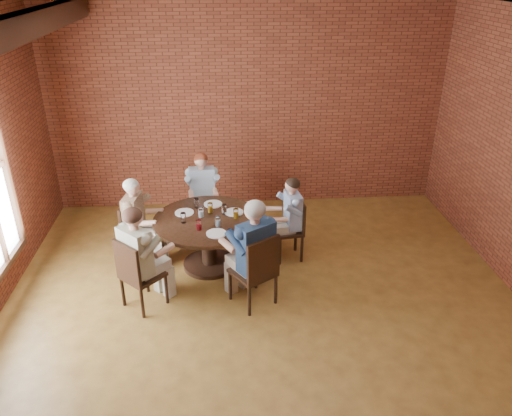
{
  "coord_description": "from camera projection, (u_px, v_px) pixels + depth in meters",
  "views": [
    {
      "loc": [
        -0.51,
        -4.55,
        3.86
      ],
      "look_at": [
        -0.06,
        1.0,
        1.1
      ],
      "focal_mm": 35.0,
      "sensor_mm": 36.0,
      "label": 1
    }
  ],
  "objects": [
    {
      "name": "diner_d",
      "position": [
        141.0,
        258.0,
        5.96
      ],
      "size": [
        0.85,
        0.85,
        1.35
      ],
      "primitive_type": null,
      "rotation": [
        0.0,
        0.0,
        2.37
      ],
      "color": "#B7A08F",
      "rests_on": "floor"
    },
    {
      "name": "diner_a",
      "position": [
        289.0,
        219.0,
        6.98
      ],
      "size": [
        0.63,
        0.54,
        1.23
      ],
      "primitive_type": null,
      "rotation": [
        0.0,
        0.0,
        -1.44
      ],
      "color": "#395894",
      "rests_on": "floor"
    },
    {
      "name": "smartphone",
      "position": [
        229.0,
        232.0,
        6.38
      ],
      "size": [
        0.11,
        0.16,
        0.01
      ],
      "primitive_type": "cube",
      "rotation": [
        0.0,
        0.0,
        -0.28
      ],
      "color": "black",
      "rests_on": "dining_table"
    },
    {
      "name": "dining_table",
      "position": [
        208.0,
        233.0,
        6.81
      ],
      "size": [
        1.48,
        1.48,
        0.75
      ],
      "color": "black",
      "rests_on": "floor"
    },
    {
      "name": "glass_f",
      "position": [
        199.0,
        225.0,
        6.4
      ],
      "size": [
        0.07,
        0.07,
        0.14
      ],
      "primitive_type": "cylinder",
      "color": "white",
      "rests_on": "dining_table"
    },
    {
      "name": "diner_c",
      "position": [
        138.0,
        223.0,
        6.85
      ],
      "size": [
        0.69,
        0.6,
        1.28
      ],
      "primitive_type": null,
      "rotation": [
        0.0,
        0.0,
        1.39
      ],
      "color": "brown",
      "rests_on": "floor"
    },
    {
      "name": "glass_c",
      "position": [
        197.0,
        203.0,
        6.98
      ],
      "size": [
        0.07,
        0.07,
        0.14
      ],
      "primitive_type": "cylinder",
      "color": "white",
      "rests_on": "dining_table"
    },
    {
      "name": "glass_b",
      "position": [
        210.0,
        208.0,
        6.85
      ],
      "size": [
        0.07,
        0.07,
        0.14
      ],
      "primitive_type": "cylinder",
      "color": "white",
      "rests_on": "dining_table"
    },
    {
      "name": "glass_d",
      "position": [
        201.0,
        212.0,
        6.73
      ],
      "size": [
        0.07,
        0.07,
        0.14
      ],
      "primitive_type": "cylinder",
      "color": "white",
      "rests_on": "dining_table"
    },
    {
      "name": "diner_e",
      "position": [
        253.0,
        253.0,
        6.01
      ],
      "size": [
        0.87,
        0.91,
        1.42
      ],
      "primitive_type": null,
      "rotation": [
        0.0,
        0.0,
        3.71
      ],
      "color": "navy",
      "rests_on": "floor"
    },
    {
      "name": "ceiling",
      "position": [
        273.0,
        21.0,
        4.3
      ],
      "size": [
        7.0,
        7.0,
        0.0
      ],
      "primitive_type": "plane",
      "rotation": [
        3.14,
        0.0,
        0.0
      ],
      "color": "silver",
      "rests_on": "wall_back"
    },
    {
      "name": "glass_g",
      "position": [
        218.0,
        221.0,
        6.5
      ],
      "size": [
        0.07,
        0.07,
        0.14
      ],
      "primitive_type": "cylinder",
      "color": "white",
      "rests_on": "dining_table"
    },
    {
      "name": "diner_b",
      "position": [
        203.0,
        194.0,
        7.69
      ],
      "size": [
        0.55,
        0.65,
        1.29
      ],
      "primitive_type": null,
      "rotation": [
        0.0,
        0.0,
        0.08
      ],
      "color": "#98ACC1",
      "rests_on": "floor"
    },
    {
      "name": "chair_e",
      "position": [
        258.0,
        269.0,
        6.02
      ],
      "size": [
        0.64,
        0.64,
        0.98
      ],
      "rotation": [
        0.0,
        0.0,
        3.71
      ],
      "color": "black",
      "rests_on": "floor"
    },
    {
      "name": "glass_h",
      "position": [
        236.0,
        214.0,
        6.7
      ],
      "size": [
        0.07,
        0.07,
        0.14
      ],
      "primitive_type": "cylinder",
      "color": "white",
      "rests_on": "dining_table"
    },
    {
      "name": "plate_b",
      "position": [
        213.0,
        204.0,
        7.1
      ],
      "size": [
        0.26,
        0.26,
        0.01
      ],
      "primitive_type": "cylinder",
      "color": "white",
      "rests_on": "dining_table"
    },
    {
      "name": "plate_d",
      "position": [
        216.0,
        233.0,
        6.34
      ],
      "size": [
        0.26,
        0.26,
        0.01
      ],
      "primitive_type": "cylinder",
      "color": "white",
      "rests_on": "dining_table"
    },
    {
      "name": "floor",
      "position": [
        268.0,
        330.0,
        5.82
      ],
      "size": [
        7.0,
        7.0,
        0.0
      ],
      "primitive_type": "plane",
      "color": "olive",
      "rests_on": "ground"
    },
    {
      "name": "glass_a",
      "position": [
        224.0,
        209.0,
        6.81
      ],
      "size": [
        0.07,
        0.07,
        0.14
      ],
      "primitive_type": "cylinder",
      "color": "white",
      "rests_on": "dining_table"
    },
    {
      "name": "chair_d",
      "position": [
        136.0,
        273.0,
        5.98
      ],
      "size": [
        0.62,
        0.62,
        0.95
      ],
      "rotation": [
        0.0,
        0.0,
        2.37
      ],
      "color": "black",
      "rests_on": "floor"
    },
    {
      "name": "chair_c",
      "position": [
        134.0,
        231.0,
        6.92
      ],
      "size": [
        0.46,
        0.46,
        0.91
      ],
      "rotation": [
        0.0,
        0.0,
        1.39
      ],
      "color": "black",
      "rests_on": "floor"
    },
    {
      "name": "plate_c",
      "position": [
        184.0,
        213.0,
        6.86
      ],
      "size": [
        0.26,
        0.26,
        0.01
      ],
      "primitive_type": "cylinder",
      "color": "white",
      "rests_on": "dining_table"
    },
    {
      "name": "chair_b",
      "position": [
        203.0,
        200.0,
        7.82
      ],
      "size": [
        0.44,
        0.44,
        0.91
      ],
      "rotation": [
        0.0,
        0.0,
        0.08
      ],
      "color": "black",
      "rests_on": "floor"
    },
    {
      "name": "plate_a",
      "position": [
        234.0,
        212.0,
        6.87
      ],
      "size": [
        0.26,
        0.26,
        0.01
      ],
      "primitive_type": "cylinder",
      "color": "white",
      "rests_on": "dining_table"
    },
    {
      "name": "glass_e",
      "position": [
        183.0,
        218.0,
        6.59
      ],
      "size": [
        0.07,
        0.07,
        0.14
      ],
      "primitive_type": "cylinder",
      "color": "white",
      "rests_on": "dining_table"
    },
    {
      "name": "wall_back",
      "position": [
        248.0,
        108.0,
        8.19
      ],
      "size": [
        7.0,
        0.0,
        7.0
      ],
      "primitive_type": "plane",
      "rotation": [
        1.57,
        0.0,
        0.0
      ],
      "color": "brown",
      "rests_on": "ground"
    },
    {
      "name": "chair_a",
      "position": [
        293.0,
        227.0,
        7.06
      ],
      "size": [
        0.42,
        0.42,
        0.88
      ],
      "rotation": [
        0.0,
        0.0,
        -1.44
      ],
      "color": "black",
      "rests_on": "floor"
    }
  ]
}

